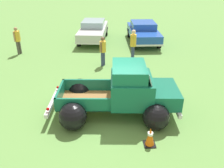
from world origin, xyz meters
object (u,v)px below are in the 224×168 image
Objects in this scene: vintage_pickup_truck at (124,95)px; lane_cone_0 at (150,137)px; show_car_0 at (93,30)px; show_car_1 at (143,31)px; spectator_0 at (17,39)px; spectator_1 at (103,50)px; spectator_2 at (133,43)px.

vintage_pickup_truck is 1.99m from lane_cone_0.
show_car_0 is 3.63m from show_car_1.
vintage_pickup_truck is 1.06× the size of show_car_1.
spectator_0 is (-5.87, 6.93, 0.20)m from vintage_pickup_truck.
lane_cone_0 is at bearing 128.28° from spectator_1.
spectator_2 is (1.06, 5.36, 0.29)m from vintage_pickup_truck.
show_car_1 is at bearing 81.35° from lane_cone_0.
spectator_0 is 7.11m from spectator_2.
vintage_pickup_truck reaches higher than show_car_1.
show_car_0 is 4.99m from spectator_2.
vintage_pickup_truck is at bearing 153.73° from spectator_0.
show_car_1 is 5.22m from spectator_1.
show_car_1 is 2.79× the size of spectator_1.
show_car_0 is 1.09× the size of show_car_1.
spectator_2 is 7.24m from lane_cone_0.
spectator_2 is at bearing 82.29° from vintage_pickup_truck.
spectator_2 is (-1.23, -3.70, 0.26)m from show_car_1.
vintage_pickup_truck reaches higher than spectator_1.
lane_cone_0 is at bearing -67.41° from vintage_pickup_truck.
show_car_0 is (-1.27, 9.76, 0.03)m from vintage_pickup_truck.
spectator_1 is 0.88× the size of spectator_2.
spectator_0 is 1.05× the size of spectator_1.
show_car_0 is 5.05m from spectator_1.
show_car_1 is (2.29, 9.05, 0.03)m from vintage_pickup_truck.
spectator_1 is at bearing -33.78° from show_car_1.
show_car_1 is 8.44m from spectator_0.
lane_cone_0 is (-0.42, -7.19, -0.74)m from spectator_2.
show_car_0 is 2.66× the size of spectator_2.
show_car_0 is at bearing -100.52° from show_car_1.
spectator_0 is 10.93m from lane_cone_0.
show_car_0 and show_car_1 have the same top height.
show_car_1 is at bearing 85.02° from show_car_0.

